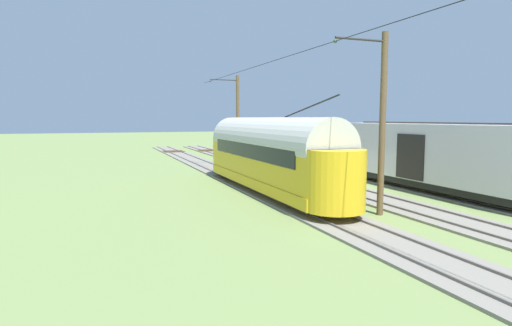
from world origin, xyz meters
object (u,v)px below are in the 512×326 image
object	(u,v)px
vintage_streetcar	(269,154)
catenary_pole_mid_near	(381,122)
boxcar_adjacent	(430,154)
track_end_bumper	(309,161)
catenary_pole_foreground	(237,120)

from	to	relation	value
vintage_streetcar	catenary_pole_mid_near	size ratio (longest dim) A/B	2.12
boxcar_adjacent	track_end_bumper	size ratio (longest dim) A/B	7.62
vintage_streetcar	catenary_pole_foreground	xyz separation A→B (m)	(-2.37, -12.73, 1.85)
boxcar_adjacent	track_end_bumper	distance (m)	14.96
catenary_pole_mid_near	boxcar_adjacent	bearing A→B (deg)	-148.61
vintage_streetcar	catenary_pole_foreground	world-z (taller)	catenary_pole_foreground
vintage_streetcar	track_end_bumper	xyz separation A→B (m)	(-9.00, -11.97, -1.86)
track_end_bumper	catenary_pole_foreground	bearing A→B (deg)	-6.55
vintage_streetcar	boxcar_adjacent	xyz separation A→B (m)	(-8.99, 2.88, -0.09)
catenary_pole_foreground	catenary_pole_mid_near	xyz separation A→B (m)	(0.00, 19.65, 0.00)
catenary_pole_mid_near	track_end_bumper	size ratio (longest dim) A/B	4.39
vintage_streetcar	catenary_pole_mid_near	xyz separation A→B (m)	(-2.37, 6.92, 1.85)
catenary_pole_foreground	boxcar_adjacent	bearing A→B (deg)	112.97
boxcar_adjacent	catenary_pole_foreground	xyz separation A→B (m)	(6.62, -15.62, 1.94)
boxcar_adjacent	vintage_streetcar	bearing A→B (deg)	-17.78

